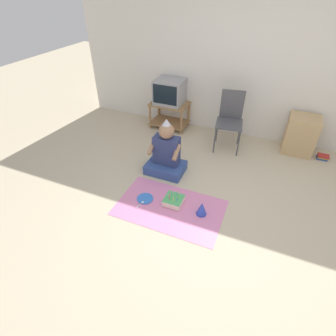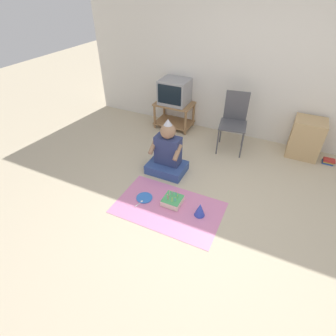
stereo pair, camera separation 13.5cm
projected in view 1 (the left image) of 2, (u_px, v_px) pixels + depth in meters
ground_plane at (212, 218)px, 3.22m from camera, size 16.00×16.00×0.00m
wall_back at (258, 63)px, 4.14m from camera, size 6.40×0.06×2.55m
tv_stand at (170, 113)px, 4.97m from camera, size 0.70×0.47×0.48m
tv at (170, 92)px, 4.73m from camera, size 0.50×0.46×0.43m
folding_chair at (230, 117)px, 4.26m from camera, size 0.48×0.49×0.95m
cardboard_box_stack at (300, 135)px, 4.24m from camera, size 0.47×0.41×0.62m
book_pile at (323, 157)px, 4.22m from camera, size 0.17×0.12×0.07m
person_seated at (166, 155)px, 3.82m from camera, size 0.56×0.41×0.85m
party_cloth at (170, 207)px, 3.35m from camera, size 1.35×0.82×0.01m
birthday_cake at (174, 200)px, 3.39m from camera, size 0.24×0.24×0.16m
party_hat_blue at (202, 208)px, 3.21m from camera, size 0.13×0.13×0.18m
paper_plate at (145, 198)px, 3.48m from camera, size 0.22×0.22×0.01m
plastic_spoon_near at (142, 203)px, 3.41m from camera, size 0.05×0.14×0.01m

